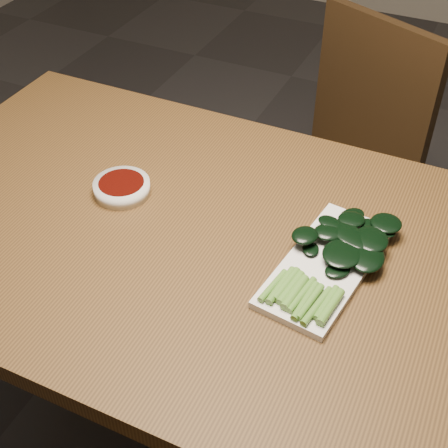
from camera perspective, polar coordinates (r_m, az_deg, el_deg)
ground at (r=1.75m, az=-0.09°, el=-19.75°), size 6.00×6.00×0.00m
table at (r=1.21m, az=-0.13°, el=-3.90°), size 1.40×0.80×0.75m
chair_far at (r=1.82m, az=10.53°, el=5.30°), size 0.51×0.51×0.89m
sauce_bowl at (r=1.27m, az=-9.32°, el=3.32°), size 0.11×0.11×0.03m
serving_plate at (r=1.11m, az=9.30°, el=-3.76°), size 0.17×0.32×0.01m
gai_lan at (r=1.11m, az=10.66°, el=-2.65°), size 0.19×0.32×0.03m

